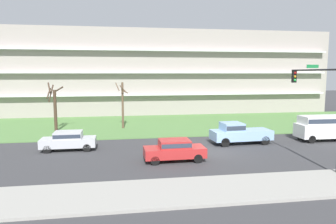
{
  "coord_description": "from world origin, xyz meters",
  "views": [
    {
      "loc": [
        -7.45,
        -23.41,
        6.33
      ],
      "look_at": [
        -2.76,
        6.0,
        2.57
      ],
      "focal_mm": 32.93,
      "sensor_mm": 36.0,
      "label": 1
    }
  ],
  "objects_px": {
    "sedan_red_near_right": "(174,149)",
    "traffic_signal_mast": "(322,97)",
    "sedan_silver_center_right": "(68,140)",
    "tree_left": "(123,104)",
    "van_white_near_left": "(325,126)",
    "tree_far_left": "(54,107)",
    "pickup_blue_center_left": "(239,133)"
  },
  "relations": [
    {
      "from": "sedan_red_near_right",
      "to": "traffic_signal_mast",
      "type": "relative_size",
      "value": 0.64
    },
    {
      "from": "sedan_silver_center_right",
      "to": "tree_left",
      "type": "bearing_deg",
      "value": -116.48
    },
    {
      "from": "van_white_near_left",
      "to": "sedan_silver_center_right",
      "type": "bearing_deg",
      "value": 0.95
    },
    {
      "from": "tree_far_left",
      "to": "van_white_near_left",
      "type": "xyz_separation_m",
      "value": [
        26.0,
        -8.67,
        -1.35
      ]
    },
    {
      "from": "pickup_blue_center_left",
      "to": "sedan_red_near_right",
      "type": "distance_m",
      "value": 8.05
    },
    {
      "from": "sedan_red_near_right",
      "to": "traffic_signal_mast",
      "type": "distance_m",
      "value": 10.68
    },
    {
      "from": "sedan_red_near_right",
      "to": "tree_left",
      "type": "bearing_deg",
      "value": 103.25
    },
    {
      "from": "pickup_blue_center_left",
      "to": "tree_left",
      "type": "bearing_deg",
      "value": -45.19
    },
    {
      "from": "pickup_blue_center_left",
      "to": "traffic_signal_mast",
      "type": "bearing_deg",
      "value": 108.88
    },
    {
      "from": "tree_far_left",
      "to": "pickup_blue_center_left",
      "type": "height_order",
      "value": "tree_far_left"
    },
    {
      "from": "tree_far_left",
      "to": "van_white_near_left",
      "type": "bearing_deg",
      "value": -18.45
    },
    {
      "from": "sedan_silver_center_right",
      "to": "tree_far_left",
      "type": "bearing_deg",
      "value": -72.88
    },
    {
      "from": "tree_far_left",
      "to": "van_white_near_left",
      "type": "relative_size",
      "value": 1.02
    },
    {
      "from": "tree_left",
      "to": "sedan_silver_center_right",
      "type": "relative_size",
      "value": 1.21
    },
    {
      "from": "tree_left",
      "to": "sedan_silver_center_right",
      "type": "bearing_deg",
      "value": -116.22
    },
    {
      "from": "pickup_blue_center_left",
      "to": "sedan_red_near_right",
      "type": "height_order",
      "value": "pickup_blue_center_left"
    },
    {
      "from": "pickup_blue_center_left",
      "to": "sedan_silver_center_right",
      "type": "relative_size",
      "value": 1.25
    },
    {
      "from": "tree_far_left",
      "to": "tree_left",
      "type": "xyz_separation_m",
      "value": [
        7.29,
        0.62,
        0.13
      ]
    },
    {
      "from": "tree_far_left",
      "to": "traffic_signal_mast",
      "type": "height_order",
      "value": "traffic_signal_mast"
    },
    {
      "from": "tree_left",
      "to": "pickup_blue_center_left",
      "type": "xyz_separation_m",
      "value": [
        10.2,
        -9.3,
        -1.86
      ]
    },
    {
      "from": "van_white_near_left",
      "to": "traffic_signal_mast",
      "type": "relative_size",
      "value": 0.75
    },
    {
      "from": "van_white_near_left",
      "to": "pickup_blue_center_left",
      "type": "bearing_deg",
      "value": 1.03
    },
    {
      "from": "tree_far_left",
      "to": "traffic_signal_mast",
      "type": "bearing_deg",
      "value": -38.0
    },
    {
      "from": "tree_far_left",
      "to": "sedan_silver_center_right",
      "type": "xyz_separation_m",
      "value": [
        2.72,
        -8.67,
        -1.88
      ]
    },
    {
      "from": "tree_far_left",
      "to": "sedan_silver_center_right",
      "type": "distance_m",
      "value": 9.28
    },
    {
      "from": "van_white_near_left",
      "to": "sedan_red_near_right",
      "type": "distance_m",
      "value": 15.85
    },
    {
      "from": "traffic_signal_mast",
      "to": "sedan_red_near_right",
      "type": "bearing_deg",
      "value": 164.0
    },
    {
      "from": "pickup_blue_center_left",
      "to": "sedan_silver_center_right",
      "type": "xyz_separation_m",
      "value": [
        -14.78,
        0.01,
        -0.14
      ]
    },
    {
      "from": "pickup_blue_center_left",
      "to": "traffic_signal_mast",
      "type": "height_order",
      "value": "traffic_signal_mast"
    },
    {
      "from": "van_white_near_left",
      "to": "pickup_blue_center_left",
      "type": "relative_size",
      "value": 0.95
    },
    {
      "from": "van_white_near_left",
      "to": "sedan_red_near_right",
      "type": "height_order",
      "value": "van_white_near_left"
    },
    {
      "from": "tree_left",
      "to": "van_white_near_left",
      "type": "xyz_separation_m",
      "value": [
        18.7,
        -9.29,
        -1.48
      ]
    }
  ]
}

